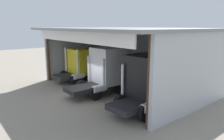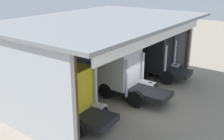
# 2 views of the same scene
# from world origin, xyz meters

# --- Properties ---
(ground_plane) EXTENTS (80.00, 80.00, 0.00)m
(ground_plane) POSITION_xyz_m (0.00, 0.00, 0.00)
(ground_plane) COLOR gray
(ground_plane) RESTS_ON ground
(workshop_shed) EXTENTS (14.61, 10.07, 5.38)m
(workshop_shed) POSITION_xyz_m (0.00, 5.09, 3.75)
(workshop_shed) COLOR #ADB2B7
(workshop_shed) RESTS_ON ground
(truck_yellow_left_bay) EXTENTS (2.79, 4.37, 3.39)m
(truck_yellow_left_bay) POSITION_xyz_m (-4.62, 2.66, 1.73)
(truck_yellow_left_bay) COLOR yellow
(truck_yellow_left_bay) RESTS_ON ground
(truck_white_center_left_bay) EXTENTS (2.50, 4.98, 3.80)m
(truck_white_center_left_bay) POSITION_xyz_m (0.18, 2.19, 1.96)
(truck_white_center_left_bay) COLOR white
(truck_white_center_left_bay) RESTS_ON ground
(truck_black_yard_outside) EXTENTS (2.77, 4.66, 3.71)m
(truck_black_yard_outside) POSITION_xyz_m (4.92, 2.10, 1.98)
(truck_black_yard_outside) COLOR black
(truck_black_yard_outside) RESTS_ON ground
(oil_drum) EXTENTS (0.58, 0.58, 0.94)m
(oil_drum) POSITION_xyz_m (2.53, 7.33, 0.47)
(oil_drum) COLOR #194CB2
(oil_drum) RESTS_ON ground
(tool_cart) EXTENTS (0.90, 0.60, 1.00)m
(tool_cart) POSITION_xyz_m (-2.05, 7.77, 0.50)
(tool_cart) COLOR red
(tool_cart) RESTS_ON ground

